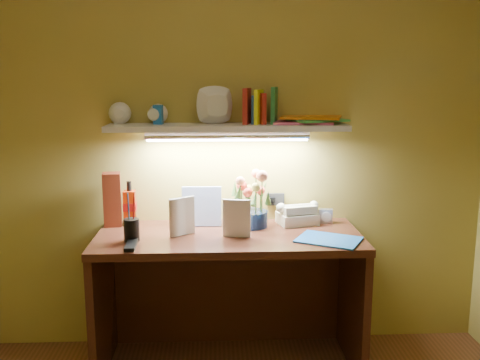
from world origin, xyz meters
name	(u,v)px	position (x,y,z in m)	size (l,w,h in m)	color
desk	(229,301)	(0.00, 1.20, 0.38)	(1.40, 0.60, 0.75)	#381A0F
flower_bouquet	(252,199)	(0.13, 1.34, 0.90)	(0.19, 0.19, 0.31)	#0B1935
telephone	(297,213)	(0.39, 1.39, 0.81)	(0.21, 0.16, 0.13)	beige
desk_clock	(326,216)	(0.56, 1.40, 0.79)	(0.08, 0.04, 0.08)	#ACABAF
whisky_bottle	(130,203)	(-0.55, 1.41, 0.87)	(0.07, 0.07, 0.25)	#B12906
whisky_box	(112,199)	(-0.64, 1.40, 0.90)	(0.10, 0.10, 0.30)	#632211
pen_cup	(131,222)	(-0.49, 1.11, 0.85)	(0.08, 0.08, 0.19)	black
art_card	(202,206)	(-0.15, 1.38, 0.86)	(0.22, 0.04, 0.22)	white
tv_remote	(131,245)	(-0.48, 1.01, 0.76)	(0.05, 0.18, 0.02)	black
blue_folder	(329,240)	(0.50, 1.06, 0.75)	(0.31, 0.22, 0.01)	blue
desk_book_a	(169,219)	(-0.31, 1.15, 0.85)	(0.15, 0.02, 0.20)	beige
desk_book_b	(223,218)	(-0.03, 1.16, 0.85)	(0.15, 0.02, 0.20)	silver
wall_shelf	(228,121)	(0.00, 1.38, 1.33)	(1.32, 0.34, 0.23)	silver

